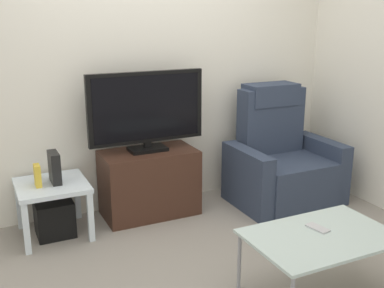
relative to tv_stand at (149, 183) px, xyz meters
The scene contains 11 objects.
ground_plane 0.90m from the tv_stand, 83.39° to the right, with size 6.40×6.40×0.00m, color gray.
wall_back 1.05m from the tv_stand, 71.00° to the left, with size 6.40×0.06×2.60m, color silver.
tv_stand is the anchor object (origin of this frame).
television 0.65m from the tv_stand, 90.00° to the left, with size 1.01×0.20×0.68m.
recliner_armchair 1.26m from the tv_stand, ahead, with size 0.98×0.78×1.08m.
side_table 0.84m from the tv_stand, behind, with size 0.54×0.54×0.44m.
subwoofer_box 0.85m from the tv_stand, behind, with size 0.29×0.29×0.29m, color black.
book_upright 0.97m from the tv_stand, behind, with size 0.04×0.10×0.17m, color gold.
game_console 0.84m from the tv_stand, behind, with size 0.07×0.20×0.25m, color black.
coffee_table 1.71m from the tv_stand, 72.48° to the right, with size 0.90×0.60×0.42m.
cell_phone 1.65m from the tv_stand, 70.57° to the right, with size 0.07×0.15×0.01m, color #B7B7BC.
Camera 1 is at (-1.42, -2.79, 1.73)m, focal length 43.80 mm.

